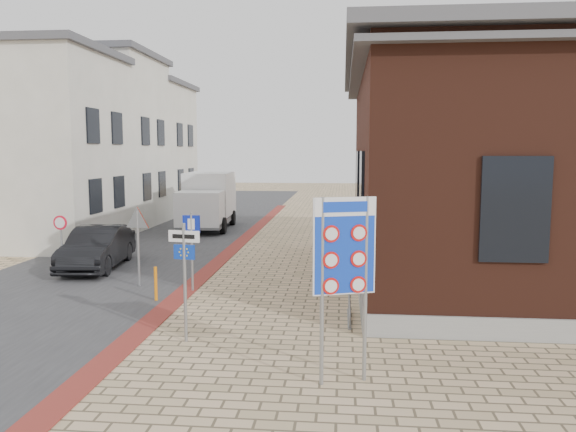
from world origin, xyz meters
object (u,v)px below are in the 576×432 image
at_px(sedan, 97,248).
at_px(essen_sign, 185,263).
at_px(box_truck, 208,200).
at_px(parking_sign, 192,239).
at_px(border_sign, 344,249).
at_px(bollard, 156,284).

distance_m(sedan, essen_sign, 8.67).
distance_m(box_truck, parking_sign, 13.09).
relative_size(border_sign, bollard, 3.46).
bearing_deg(border_sign, sedan, 114.69).
bearing_deg(bollard, sedan, 130.83).
bearing_deg(parking_sign, bollard, -121.99).
distance_m(border_sign, essen_sign, 3.82).
xyz_separation_m(essen_sign, bollard, (-1.69, 3.05, -1.21)).
bearing_deg(box_truck, parking_sign, -81.59).
distance_m(border_sign, bollard, 7.21).
relative_size(parking_sign, bollard, 2.42).
xyz_separation_m(sedan, bollard, (3.38, -3.91, -0.25)).
relative_size(sedan, parking_sign, 1.92).
xyz_separation_m(sedan, border_sign, (8.37, -8.77, 1.63)).
bearing_deg(bollard, box_truck, 98.03).
distance_m(sedan, border_sign, 12.23).
relative_size(box_truck, border_sign, 1.75).
bearing_deg(box_truck, essen_sign, -81.18).
xyz_separation_m(box_truck, parking_sign, (2.66, -12.82, 0.03)).
relative_size(essen_sign, parking_sign, 1.11).
bearing_deg(sedan, parking_sign, -40.82).
bearing_deg(essen_sign, bollard, 127.38).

